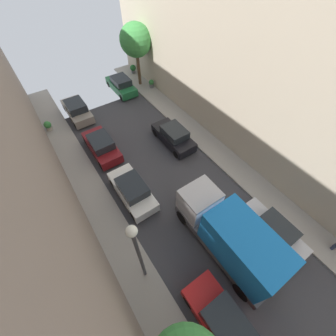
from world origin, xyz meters
name	(u,v)px	position (x,y,z in m)	size (l,w,h in m)	color
ground	(208,229)	(0.00, 0.00, 0.00)	(32.00, 32.00, 0.00)	#38383D
sidewalk_left	(139,277)	(-5.00, 0.00, 0.07)	(2.00, 44.00, 0.15)	gray
sidewalk_right	(261,190)	(5.00, 0.00, 0.07)	(2.00, 44.00, 0.15)	gray
parked_car_left_2	(224,322)	(-2.70, -4.06, 0.72)	(1.78, 4.20, 1.57)	red
parked_car_left_3	(132,190)	(-2.70, 4.77, 0.72)	(1.78, 4.20, 1.57)	white
parked_car_left_4	(102,146)	(-2.70, 9.89, 0.72)	(1.78, 4.20, 1.57)	maroon
parked_car_left_5	(77,110)	(-2.70, 15.60, 0.72)	(1.78, 4.20, 1.57)	gray
parked_car_right_0	(272,232)	(2.70, -2.45, 0.72)	(1.78, 4.20, 1.57)	silver
parked_car_right_1	(174,136)	(2.70, 7.56, 0.72)	(1.78, 4.20, 1.57)	black
parked_car_right_2	(121,85)	(2.70, 17.21, 0.72)	(1.78, 4.20, 1.57)	#1E6638
delivery_truck	(230,236)	(0.00, -1.43, 1.79)	(2.26, 6.60, 3.38)	#4C4C51
street_tree_1	(136,40)	(4.96, 17.22, 4.61)	(3.09, 3.09, 6.04)	brown
potted_plant_0	(151,83)	(5.61, 15.85, 0.61)	(0.54, 0.54, 0.86)	slate
potted_plant_1	(48,126)	(-5.57, 15.04, 0.59)	(0.61, 0.61, 0.84)	#B2A899
potted_plant_3	(133,69)	(5.51, 19.78, 0.67)	(0.68, 0.68, 0.93)	slate
lamp_post	(138,250)	(-4.60, -0.07, 4.06)	(0.44, 0.44, 6.00)	#333338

